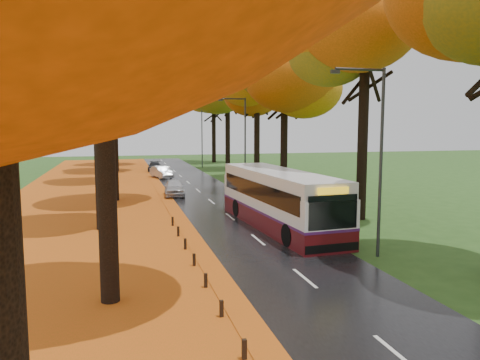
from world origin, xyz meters
name	(u,v)px	position (x,y,z in m)	size (l,w,h in m)	color
ground	(398,357)	(0.00, 0.00, 0.00)	(160.00, 160.00, 0.00)	#284C19
road	(209,200)	(0.00, 25.00, 0.02)	(6.50, 90.00, 0.04)	black
centre_line	(209,199)	(0.00, 25.00, 0.04)	(0.12, 90.00, 0.01)	silver
leaf_verge	(85,205)	(-9.00, 25.00, 0.01)	(12.00, 90.00, 0.02)	#97520D
leaf_drift	(169,201)	(-3.05, 25.00, 0.04)	(0.90, 90.00, 0.01)	#D34E15
trees_left	(107,72)	(-7.18, 27.06, 9.53)	(9.20, 74.00, 13.88)	black
trees_right	(291,75)	(7.19, 26.91, 9.69)	(9.30, 74.20, 13.96)	black
bollard_row	(213,294)	(-3.70, 4.70, 0.26)	(0.11, 23.51, 0.52)	black
streetlamp_near	(376,148)	(3.95, 8.00, 4.71)	(2.45, 0.18, 8.00)	#333538
streetlamp_mid	(242,136)	(3.95, 30.00, 4.71)	(2.45, 0.18, 8.00)	#333538
streetlamp_far	(200,132)	(3.95, 52.00, 4.71)	(2.45, 0.18, 8.00)	#333538
bus	(279,198)	(1.93, 14.47, 1.67)	(3.54, 11.98, 3.11)	#4D0C10
car_white	(174,187)	(-2.30, 27.61, 0.70)	(1.55, 3.86, 1.32)	#B9B9BE
car_silver	(162,172)	(-2.18, 40.58, 0.68)	(1.35, 3.89, 1.28)	#A0A3A7
car_dark	(155,166)	(-2.35, 48.40, 0.60)	(1.57, 3.86, 1.12)	black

